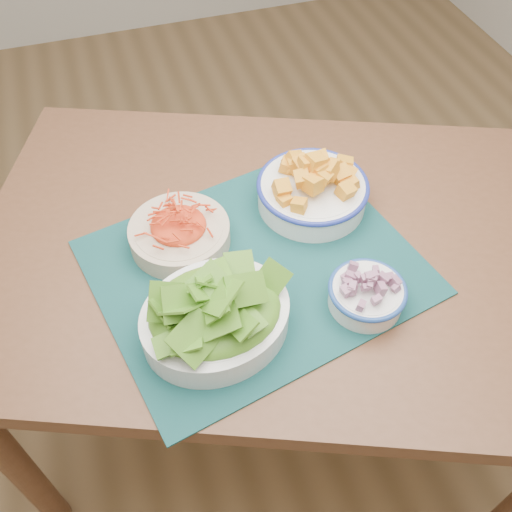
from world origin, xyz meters
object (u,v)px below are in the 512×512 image
Objects in this scene: lettuce_bowl at (215,309)px; onion_bowl at (367,292)px; table at (277,273)px; placemat at (256,267)px; carrot_bowl at (179,230)px; squash_bowl at (313,186)px.

onion_bowl is (0.27, -0.03, -0.02)m from lettuce_bowl.
table is 0.13m from placemat.
carrot_bowl is at bearing 80.96° from lettuce_bowl.
carrot_bowl is (-0.18, 0.05, 0.14)m from table.
lettuce_bowl reaches higher than table.
onion_bowl is (0.16, -0.14, 0.04)m from placemat.
carrot_bowl reaches higher than table.
lettuce_bowl is at bearing -145.80° from placemat.
onion_bowl reaches higher than placemat.
squash_bowl is 0.36m from lettuce_bowl.
carrot_bowl is at bearing 127.75° from placemat.
onion_bowl reaches higher than table.
squash_bowl is (0.10, 0.08, 0.15)m from table.
onion_bowl is at bearing -90.34° from squash_bowl.
lettuce_bowl is (-0.27, -0.24, 0.01)m from squash_bowl.
carrot_bowl is 0.28m from squash_bowl.
lettuce_bowl is (0.01, -0.21, 0.02)m from carrot_bowl.
lettuce_bowl reaches higher than placemat.
squash_bowl is 0.79× the size of lettuce_bowl.
placemat is 0.21m from onion_bowl.
table is 5.91× the size of squash_bowl.
squash_bowl is at bearing 59.63° from table.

